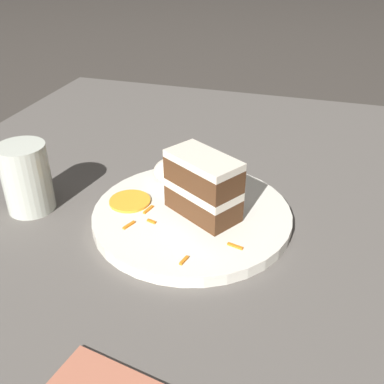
{
  "coord_description": "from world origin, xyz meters",
  "views": [
    {
      "loc": [
        -0.49,
        -0.15,
        0.41
      ],
      "look_at": [
        0.04,
        0.01,
        0.08
      ],
      "focal_mm": 42.0,
      "sensor_mm": 36.0,
      "label": 1
    }
  ],
  "objects_px": {
    "cake_slice": "(203,186)",
    "drinking_glass": "(26,184)",
    "plate": "(192,215)",
    "orange_garnish": "(130,201)",
    "cream_dollop": "(172,171)"
  },
  "relations": [
    {
      "from": "cake_slice",
      "to": "drinking_glass",
      "type": "distance_m",
      "value": 0.27
    },
    {
      "from": "plate",
      "to": "drinking_glass",
      "type": "bearing_deg",
      "value": 99.95
    },
    {
      "from": "cake_slice",
      "to": "orange_garnish",
      "type": "bearing_deg",
      "value": 123.28
    },
    {
      "from": "plate",
      "to": "cake_slice",
      "type": "bearing_deg",
      "value": -93.09
    },
    {
      "from": "orange_garnish",
      "to": "drinking_glass",
      "type": "relative_size",
      "value": 0.59
    },
    {
      "from": "cream_dollop",
      "to": "orange_garnish",
      "type": "distance_m",
      "value": 0.09
    },
    {
      "from": "plate",
      "to": "drinking_glass",
      "type": "distance_m",
      "value": 0.25
    },
    {
      "from": "cake_slice",
      "to": "orange_garnish",
      "type": "xyz_separation_m",
      "value": [
        -0.0,
        0.11,
        -0.04
      ]
    },
    {
      "from": "drinking_glass",
      "to": "orange_garnish",
      "type": "bearing_deg",
      "value": -75.54
    },
    {
      "from": "cream_dollop",
      "to": "drinking_glass",
      "type": "height_order",
      "value": "drinking_glass"
    },
    {
      "from": "cake_slice",
      "to": "drinking_glass",
      "type": "height_order",
      "value": "cake_slice"
    },
    {
      "from": "cake_slice",
      "to": "drinking_glass",
      "type": "relative_size",
      "value": 1.14
    },
    {
      "from": "orange_garnish",
      "to": "drinking_glass",
      "type": "height_order",
      "value": "drinking_glass"
    },
    {
      "from": "cream_dollop",
      "to": "cake_slice",
      "type": "bearing_deg",
      "value": -136.36
    },
    {
      "from": "orange_garnish",
      "to": "plate",
      "type": "bearing_deg",
      "value": -87.26
    }
  ]
}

